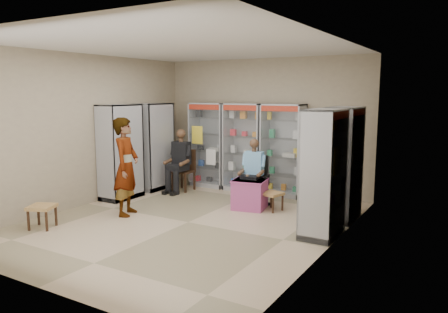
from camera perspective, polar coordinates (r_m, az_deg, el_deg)
The scene contains 18 objects.
floor at distance 7.73m, azimuth -4.71°, elevation -8.55°, with size 6.00×6.00×0.00m, color tan.
room_shell at distance 7.40m, azimuth -4.89°, elevation 6.19°, with size 5.02×6.02×3.01m.
cabinet_back_left at distance 10.46m, azimuth -1.91°, elevation 1.54°, with size 0.90×0.50×2.00m, color silver.
cabinet_back_mid at distance 9.99m, azimuth 2.69°, elevation 1.20°, with size 0.90×0.50×2.00m, color #A0A2A7.
cabinet_back_right at distance 9.58m, azimuth 7.71°, elevation 0.83°, with size 0.90×0.50×2.00m, color #B3B5BB.
cabinet_right_far at distance 7.99m, azimuth 15.29°, elevation -0.90°, with size 0.50×0.90×2.00m, color silver.
cabinet_right_near at distance 6.95m, azimuth 12.85°, elevation -2.17°, with size 0.50×0.90×2.00m, color silver.
cabinet_left_far at distance 10.26m, azimuth -9.10°, elevation 1.30°, with size 0.50×0.90×2.00m, color silver.
cabinet_left_near at distance 9.45m, azimuth -13.37°, elevation 0.58°, with size 0.50×0.90×2.00m, color #B1B4B8.
wooden_chair at distance 10.09m, azimuth -5.33°, elevation -1.80°, with size 0.42×0.42×0.94m, color black.
seated_customer at distance 10.01m, azimuth -5.52°, elevation -0.72°, with size 0.44×0.60×1.34m, color black, non-canonical shape.
office_chair at distance 8.80m, azimuth 4.11°, elevation -3.13°, with size 0.54×0.54×0.99m, color black.
seated_shopkeeper at distance 8.73m, azimuth 3.98°, elevation -2.32°, with size 0.41×0.57×1.26m, color #62A1C3, non-canonical shape.
pink_trunk at distance 8.53m, azimuth 3.39°, elevation -4.92°, with size 0.60×0.57×0.57m, color #BE4C85.
tea_glass at distance 8.48m, azimuth 3.09°, elevation -2.66°, with size 0.07×0.07×0.10m, color #602C08.
woven_stool_a at distance 8.46m, azimuth 6.29°, elevation -5.84°, with size 0.35×0.35×0.35m, color #A06843.
woven_stool_b at distance 7.94m, azimuth -22.64°, elevation -7.26°, with size 0.39×0.39×0.39m, color #A47E45.
standing_man at distance 8.18m, azimuth -12.66°, elevation -1.30°, with size 0.66×0.43×1.80m, color gray.
Camera 1 is at (4.31, -6.01, 2.25)m, focal length 35.00 mm.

